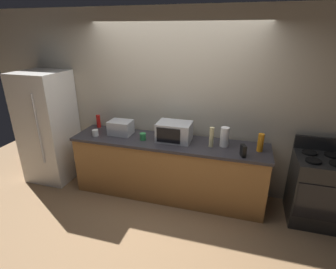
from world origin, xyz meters
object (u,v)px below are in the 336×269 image
Objects in this scene: toaster_oven at (121,128)px; bottle_dish_soap at (261,143)px; stove_range at (315,189)px; bottle_hot_sauce at (98,121)px; bottle_hand_soap at (211,137)px; mug_green at (143,137)px; paper_towel_roll at (225,137)px; cordless_phone at (243,151)px; microwave at (174,132)px; mug_white at (95,133)px; refrigerator at (48,127)px.

bottle_dish_soap is at bearing -1.31° from toaster_oven.
bottle_hot_sauce is (-3.25, 0.24, 0.54)m from stove_range.
bottle_hand_soap is 0.98m from mug_green.
paper_towel_roll reaches higher than cordless_phone.
toaster_oven reaches higher than bottle_hot_sauce.
toaster_oven is at bearing 178.75° from stove_range.
mug_white is at bearing -172.25° from microwave.
refrigerator is 5.29× the size of toaster_oven.
paper_towel_roll is 2.67× the size of mug_green.
microwave is at bearing 13.82° from mug_green.
stove_range is at bearing -2.37° from paper_towel_roll.
stove_range is 5.26× the size of bottle_hot_sauce.
bottle_hand_soap reaches higher than mug_green.
bottle_dish_soap is (2.02, -0.05, 0.02)m from toaster_oven.
mug_white is at bearing -176.91° from bottle_hand_soap.
mug_white is (-1.19, -0.16, -0.09)m from microwave.
bottle_hand_soap reaches higher than cordless_phone.
paper_towel_roll is 1.11× the size of bottle_dish_soap.
bottle_hot_sauce is 2.21× the size of mug_white.
mug_green is at bearing -16.54° from toaster_oven.
cordless_phone is (1.81, -0.26, -0.03)m from toaster_oven.
mug_green is at bearing -166.18° from microwave.
paper_towel_roll reaches higher than stove_range.
paper_towel_roll is 2.04m from bottle_hot_sauce.
paper_towel_roll is at bearing 22.85° from bottle_hand_soap.
toaster_oven is 1.55m from paper_towel_roll.
mug_green is at bearing -2.04° from refrigerator.
microwave is at bearing 1.29° from refrigerator.
stove_range is 0.93m from bottle_dish_soap.
bottle_hot_sauce is 0.38m from mug_white.
bottle_hot_sauce is at bearing 172.22° from bottle_hand_soap.
mug_green is (-0.98, -0.04, -0.09)m from bottle_hand_soap.
microwave is 3.20× the size of cordless_phone.
microwave is at bearing -179.82° from paper_towel_roll.
cordless_phone is (-0.96, -0.20, 0.51)m from stove_range.
toaster_oven is 1.23× the size of bottle_hand_soap.
stove_range is at bearing -1.43° from microwave.
refrigerator is 1.67× the size of stove_range.
bottle_hot_sauce is (-2.04, 0.18, -0.03)m from paper_towel_roll.
microwave reaches higher than cordless_phone.
bottle_hand_soap is at bearing -176.89° from bottle_dish_soap.
refrigerator is 19.37× the size of mug_white.
bottle_hand_soap is (-1.38, -0.02, 0.58)m from stove_range.
microwave is 0.85m from toaster_oven.
mug_white is at bearing -175.06° from paper_towel_roll.
stove_range is 10.67× the size of mug_green.
mug_green is (-1.15, -0.11, -0.08)m from paper_towel_roll.
paper_towel_roll is at bearing 0.18° from microwave.
bottle_hot_sauce is (-1.33, 0.19, -0.03)m from microwave.
cordless_phone is (3.09, -0.20, 0.07)m from refrigerator.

